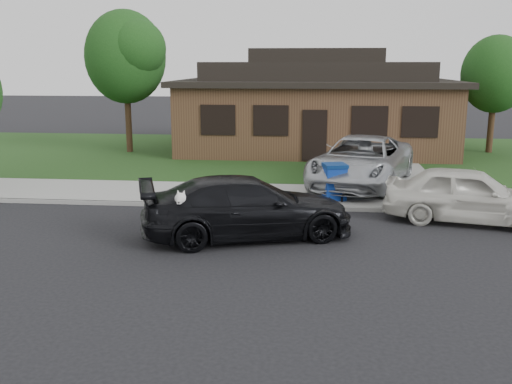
# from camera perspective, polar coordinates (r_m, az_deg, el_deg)

# --- Properties ---
(ground) EXTENTS (120.00, 120.00, 0.00)m
(ground) POSITION_cam_1_polar(r_m,az_deg,el_deg) (13.70, -11.41, -5.03)
(ground) COLOR black
(ground) RESTS_ON ground
(sidewalk) EXTENTS (60.00, 3.00, 0.12)m
(sidewalk) POSITION_cam_1_polar(r_m,az_deg,el_deg) (18.35, -6.85, -0.14)
(sidewalk) COLOR gray
(sidewalk) RESTS_ON ground
(curb) EXTENTS (60.00, 0.12, 0.12)m
(curb) POSITION_cam_1_polar(r_m,az_deg,el_deg) (16.93, -7.96, -1.27)
(curb) COLOR gray
(curb) RESTS_ON ground
(lawn) EXTENTS (60.00, 13.00, 0.13)m
(lawn) POSITION_cam_1_polar(r_m,az_deg,el_deg) (26.07, -3.02, 3.77)
(lawn) COLOR #193814
(lawn) RESTS_ON ground
(driveway) EXTENTS (4.50, 13.00, 0.14)m
(driveway) POSITION_cam_1_polar(r_m,az_deg,el_deg) (22.89, 10.81, 2.32)
(driveway) COLOR gray
(driveway) RESTS_ON ground
(sedan) EXTENTS (5.48, 3.56, 1.48)m
(sedan) POSITION_cam_1_polar(r_m,az_deg,el_deg) (13.71, -0.90, -1.55)
(sedan) COLOR black
(sedan) RESTS_ON ground
(minivan) EXTENTS (4.28, 6.32, 1.61)m
(minivan) POSITION_cam_1_polar(r_m,az_deg,el_deg) (19.33, 10.51, 3.06)
(minivan) COLOR #AFB2B7
(minivan) RESTS_ON driveway
(white_compact) EXTENTS (4.62, 2.64, 1.48)m
(white_compact) POSITION_cam_1_polar(r_m,az_deg,el_deg) (16.02, 20.50, -0.26)
(white_compact) COLOR silver
(white_compact) RESTS_ON ground
(recycling_bin) EXTENTS (0.80, 0.80, 1.10)m
(recycling_bin) POSITION_cam_1_polar(r_m,az_deg,el_deg) (17.16, 7.86, 1.03)
(recycling_bin) COLOR navy
(recycling_bin) RESTS_ON sidewalk
(house) EXTENTS (12.60, 8.60, 4.65)m
(house) POSITION_cam_1_polar(r_m,az_deg,el_deg) (27.51, 5.93, 8.53)
(house) COLOR #422B1C
(house) RESTS_ON ground
(tree_0) EXTENTS (3.78, 3.60, 6.34)m
(tree_0) POSITION_cam_1_polar(r_m,az_deg,el_deg) (26.65, -12.68, 13.21)
(tree_0) COLOR #332114
(tree_0) RESTS_ON ground
(tree_1) EXTENTS (3.15, 3.00, 5.25)m
(tree_1) POSITION_cam_1_polar(r_m,az_deg,el_deg) (28.05, 23.19, 10.90)
(tree_1) COLOR #332114
(tree_1) RESTS_ON ground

